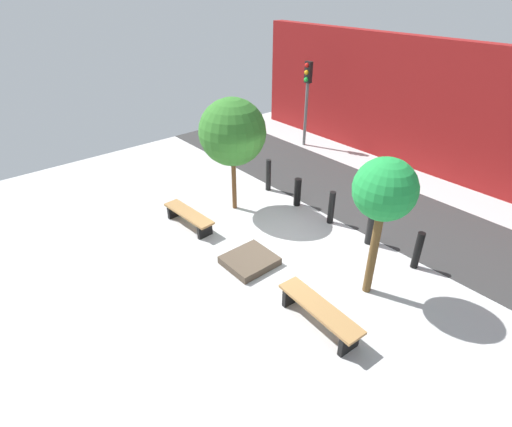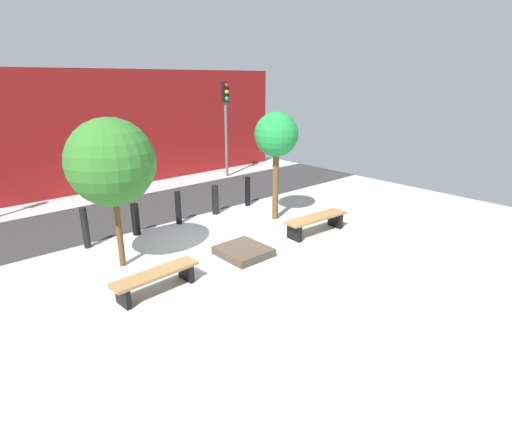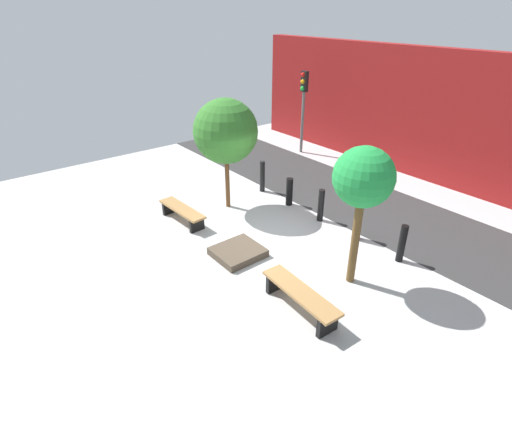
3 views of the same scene
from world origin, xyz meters
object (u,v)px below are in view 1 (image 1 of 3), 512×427
Objects in this scene: bollard_left at (297,192)px; tree_behind_left_bench at (232,132)px; tree_behind_right_bench at (385,191)px; traffic_light_west at (307,89)px; bollard_center at (331,208)px; bench_left at (189,216)px; planter_bed at (250,261)px; bollard_far_left at (268,175)px; bollard_far_right at (418,250)px; bench_right at (319,312)px; bollard_right at (371,228)px.

tree_behind_left_bench is at bearing -124.94° from bollard_left.
traffic_light_west is (-7.10, 5.35, -0.19)m from tree_behind_right_bench.
bollard_center reaches higher than bollard_left.
bollard_left is at bearing 67.41° from bench_left.
tree_behind_left_bench is (-2.40, 1.39, 2.26)m from planter_bed.
tree_behind_right_bench is 8.89m from traffic_light_west.
bollard_far_left reaches higher than bollard_far_right.
bench_left is 5.49m from tree_behind_right_bench.
bollard_far_right reaches higher than planter_bed.
tree_behind_left_bench is at bearing -147.12° from bollard_center.
tree_behind_right_bench is 3.60× the size of bollard_left.
traffic_light_west is at bearing 118.61° from bollard_far_left.
bench_left is 3.32m from bollard_left.
bollard_far_right is at bearing 0.00° from bollard_center.
bench_left is at bearing -161.69° from tree_behind_right_bench.
bench_right is (4.79, 0.00, 0.04)m from bench_left.
bench_left is at bearing -109.04° from bollard_left.
tree_behind_right_bench is 2.53m from bollard_far_right.
bollard_left is 1.31m from bollard_center.
tree_behind_right_bench is at bearing -32.88° from bollard_center.
bollard_far_left is (-0.23, 3.13, 0.21)m from bench_left.
bollard_far_left is at bearing 180.00° from bollard_right.
bollard_left is (-1.31, 2.93, 0.34)m from planter_bed.
bench_left is 1.87× the size of bollard_center.
tree_behind_left_bench is 3.40× the size of bollard_far_right.
planter_bed is (2.40, 0.20, -0.22)m from bench_left.
bollard_far_right is at bearing 17.13° from tree_behind_left_bench.
tree_behind_right_bench reaches higher than planter_bed.
planter_bed is at bearing -65.87° from bollard_left.
bollard_left is at bearing 0.00° from bollard_far_left.
bench_right is at bearing -52.60° from bollard_center.
bollard_far_left is 1.32m from bollard_left.
bollard_far_right is at bearing 48.15° from planter_bed.
bollard_far_right is (1.31, 0.00, 0.03)m from bollard_right.
tree_behind_left_bench reaches higher than bollard_left.
bollard_far_right is (5.02, 3.13, 0.17)m from bench_left.
planter_bed is at bearing -90.00° from bollard_center.
bollard_left is at bearing 114.13° from planter_bed.
planter_bed is at bearing -114.13° from bollard_right.
bollard_left is at bearing -48.29° from traffic_light_west.
tree_behind_left_bench is (0.00, 1.59, 2.04)m from bench_left.
bollard_left is at bearing 180.00° from bollard_right.
traffic_light_west is at bearing 141.04° from bollard_center.
bench_left is 0.57× the size of tree_behind_right_bench.
bollard_left is at bearing 55.06° from tree_behind_left_bench.
bench_right is at bearing -18.31° from tree_behind_left_bench.
bollard_center is (0.00, 2.93, 0.39)m from planter_bed.
bollard_far_left is at bearing 90.69° from bench_left.
tree_behind_right_bench is 2.76m from bollard_right.
bollard_right is (3.94, 0.00, -0.07)m from bollard_far_left.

